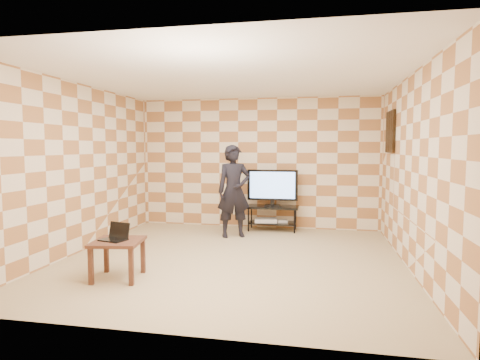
% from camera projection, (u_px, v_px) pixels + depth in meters
% --- Properties ---
extents(floor, '(5.00, 5.00, 0.00)m').
position_uv_depth(floor, '(232.00, 259.00, 6.05)').
color(floor, tan).
rests_on(floor, ground).
extents(wall_back, '(5.00, 0.02, 2.70)m').
position_uv_depth(wall_back, '(257.00, 163.00, 8.38)').
color(wall_back, beige).
rests_on(wall_back, ground).
extents(wall_front, '(5.00, 0.02, 2.70)m').
position_uv_depth(wall_front, '(172.00, 186.00, 3.49)').
color(wall_front, beige).
rests_on(wall_front, ground).
extents(wall_left, '(0.02, 5.00, 2.70)m').
position_uv_depth(wall_left, '(80.00, 168.00, 6.41)').
color(wall_left, beige).
rests_on(wall_left, ground).
extents(wall_right, '(0.02, 5.00, 2.70)m').
position_uv_depth(wall_right, '(411.00, 172.00, 5.46)').
color(wall_right, beige).
rests_on(wall_right, ground).
extents(ceiling, '(5.00, 5.00, 0.02)m').
position_uv_depth(ceiling, '(232.00, 77.00, 5.83)').
color(ceiling, white).
rests_on(ceiling, wall_back).
extents(wall_art, '(0.04, 0.72, 0.72)m').
position_uv_depth(wall_art, '(390.00, 132.00, 6.94)').
color(wall_art, black).
rests_on(wall_art, wall_right).
extents(tv_stand, '(1.04, 0.47, 0.50)m').
position_uv_depth(tv_stand, '(272.00, 213.00, 8.09)').
color(tv_stand, black).
rests_on(tv_stand, floor).
extents(tv, '(1.01, 0.19, 0.73)m').
position_uv_depth(tv, '(272.00, 186.00, 8.05)').
color(tv, black).
rests_on(tv, tv_stand).
extents(dvd_player, '(0.48, 0.38, 0.07)m').
position_uv_depth(dvd_player, '(266.00, 220.00, 8.12)').
color(dvd_player, silver).
rests_on(dvd_player, tv_stand).
extents(game_console, '(0.22, 0.18, 0.04)m').
position_uv_depth(game_console, '(282.00, 221.00, 8.09)').
color(game_console, silver).
rests_on(game_console, tv_stand).
extents(side_table, '(0.68, 0.68, 0.50)m').
position_uv_depth(side_table, '(118.00, 247.00, 5.12)').
color(side_table, '#371F16').
rests_on(side_table, floor).
extents(laptop, '(0.37, 0.33, 0.21)m').
position_uv_depth(laptop, '(116.00, 236.00, 5.14)').
color(laptop, black).
rests_on(laptop, side_table).
extents(person, '(0.75, 0.64, 1.73)m').
position_uv_depth(person, '(234.00, 191.00, 7.50)').
color(person, black).
rests_on(person, floor).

